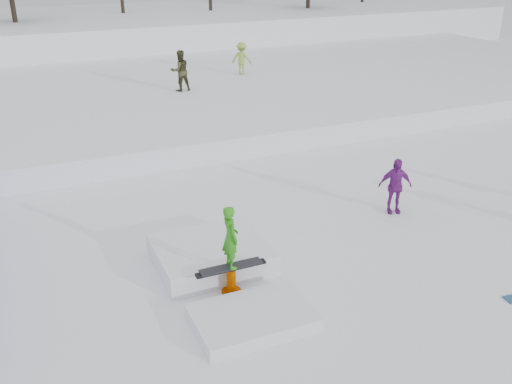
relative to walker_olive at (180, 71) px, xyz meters
name	(u,v)px	position (x,y,z in m)	size (l,w,h in m)	color
ground	(270,270)	(-2.16, -14.29, -1.71)	(120.00, 120.00, 0.00)	white
snow_berm	(82,35)	(-2.16, 15.71, -0.51)	(60.00, 14.00, 2.40)	white
snow_midrise	(127,95)	(-2.16, 1.71, -1.31)	(50.00, 18.00, 0.80)	white
walker_olive	(180,71)	(0.00, 0.00, 0.00)	(0.88, 0.69, 1.82)	#36331C
walker_ygreen	(242,58)	(3.80, 1.99, -0.11)	(1.03, 0.59, 1.60)	#95B240
spectator_purple	(395,186)	(2.34, -12.87, -0.90)	(0.95, 0.40, 1.62)	#782286
jib_rail_feature	(222,268)	(-3.35, -14.24, -1.40)	(2.60, 4.40, 2.11)	white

